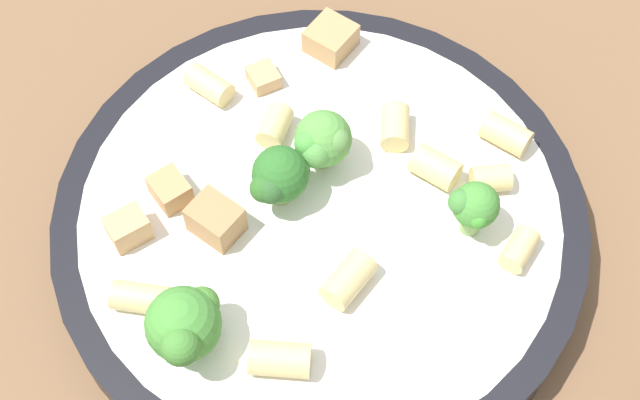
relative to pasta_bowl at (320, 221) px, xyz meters
name	(u,v)px	position (x,y,z in m)	size (l,w,h in m)	color
ground_plane	(320,237)	(0.00, 0.00, -0.02)	(2.00, 2.00, 0.00)	brown
pasta_bowl	(320,221)	(0.00, 0.00, 0.00)	(0.28, 0.28, 0.03)	black
broccoli_floret_0	(322,141)	(-0.02, 0.02, 0.04)	(0.03, 0.03, 0.04)	#93B766
broccoli_floret_1	(189,329)	(0.00, -0.10, 0.03)	(0.04, 0.04, 0.04)	#93B766
broccoli_floret_2	(474,207)	(0.07, 0.04, 0.03)	(0.02, 0.02, 0.04)	#84AD60
broccoli_floret_3	(279,177)	(-0.02, -0.01, 0.03)	(0.03, 0.03, 0.04)	#9EC175
rigatoni_0	(280,359)	(0.04, -0.08, 0.02)	(0.02, 0.02, 0.03)	#E0C67F
rigatoni_1	(140,298)	(-0.03, -0.10, 0.02)	(0.01, 0.01, 0.03)	#E0C67F
rigatoni_2	(491,179)	(0.06, 0.07, 0.02)	(0.01, 0.01, 0.02)	#E0C67F
rigatoni_3	(398,129)	(0.00, 0.06, 0.02)	(0.02, 0.02, 0.02)	#E0C67F
rigatoni_4	(435,167)	(0.03, 0.06, 0.02)	(0.02, 0.02, 0.02)	#E0C67F
rigatoni_5	(506,134)	(0.05, 0.10, 0.02)	(0.02, 0.02, 0.03)	#E0C67F
rigatoni_6	(275,126)	(-0.05, 0.02, 0.02)	(0.01, 0.01, 0.02)	#E0C67F
rigatoni_7	(209,85)	(-0.10, 0.02, 0.02)	(0.01, 0.01, 0.03)	#E0C67F
rigatoni_8	(348,280)	(0.04, -0.02, 0.02)	(0.02, 0.02, 0.03)	#E0C67F
rigatoni_9	(519,249)	(0.09, 0.04, 0.02)	(0.01, 0.01, 0.02)	#E0C67F
chicken_chunk_0	(128,228)	(-0.06, -0.08, 0.02)	(0.02, 0.02, 0.02)	tan
chicken_chunk_1	(331,38)	(-0.07, 0.09, 0.02)	(0.03, 0.02, 0.02)	tan
chicken_chunk_2	(170,190)	(-0.06, -0.05, 0.02)	(0.02, 0.02, 0.01)	tan
chicken_chunk_3	(263,77)	(-0.08, 0.04, 0.02)	(0.02, 0.02, 0.01)	tan
chicken_chunk_4	(216,220)	(-0.03, -0.04, 0.02)	(0.02, 0.02, 0.02)	#A87A4C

